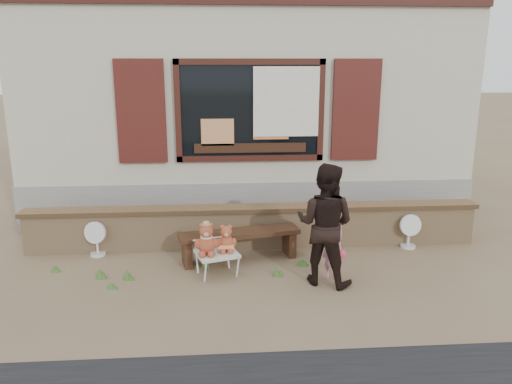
{
  "coord_description": "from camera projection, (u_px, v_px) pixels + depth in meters",
  "views": [
    {
      "loc": [
        -0.52,
        -6.44,
        2.85
      ],
      "look_at": [
        0.0,
        0.6,
        1.0
      ],
      "focal_mm": 35.0,
      "sensor_mm": 36.0,
      "label": 1
    }
  ],
  "objects": [
    {
      "name": "folding_chair",
      "position": [
        217.0,
        254.0,
        6.81
      ],
      "size": [
        0.66,
        0.62,
        0.33
      ],
      "rotation": [
        0.0,
        0.0,
        0.31
      ],
      "color": "beige",
      "rests_on": "ground"
    },
    {
      "name": "child",
      "position": [
        333.0,
        242.0,
        6.69
      ],
      "size": [
        0.44,
        0.38,
        1.01
      ],
      "primitive_type": "imported",
      "rotation": [
        0.0,
        0.0,
        3.6
      ],
      "color": "pink",
      "rests_on": "ground"
    },
    {
      "name": "brick_wall",
      "position": [
        254.0,
        226.0,
        7.85
      ],
      "size": [
        7.1,
        0.36,
        0.67
      ],
      "color": "tan",
      "rests_on": "ground"
    },
    {
      "name": "fan_left",
      "position": [
        97.0,
        238.0,
        7.51
      ],
      "size": [
        0.35,
        0.23,
        0.54
      ],
      "rotation": [
        0.0,
        0.0,
        -0.25
      ],
      "color": "silver",
      "rests_on": "ground"
    },
    {
      "name": "bench",
      "position": [
        239.0,
        239.0,
        7.31
      ],
      "size": [
        1.81,
        0.72,
        0.45
      ],
      "rotation": [
        0.0,
        0.0,
        0.2
      ],
      "color": "#321E11",
      "rests_on": "ground"
    },
    {
      "name": "ground",
      "position": [
        259.0,
        272.0,
        6.97
      ],
      "size": [
        80.0,
        80.0,
        0.0
      ],
      "primitive_type": "plane",
      "color": "brown",
      "rests_on": "ground"
    },
    {
      "name": "fan_right",
      "position": [
        409.0,
        231.0,
        7.83
      ],
      "size": [
        0.35,
        0.23,
        0.55
      ],
      "rotation": [
        0.0,
        0.0,
        0.09
      ],
      "color": "silver",
      "rests_on": "ground"
    },
    {
      "name": "grass_tufts",
      "position": [
        176.0,
        270.0,
        6.88
      ],
      "size": [
        3.65,
        0.77,
        0.14
      ],
      "color": "#395C25",
      "rests_on": "ground"
    },
    {
      "name": "shopfront",
      "position": [
        243.0,
        102.0,
        10.8
      ],
      "size": [
        8.04,
        5.13,
        4.0
      ],
      "color": "#A29C83",
      "rests_on": "ground"
    },
    {
      "name": "teddy_bear_right",
      "position": [
        226.0,
        238.0,
        6.8
      ],
      "size": [
        0.34,
        0.32,
        0.38
      ],
      "primitive_type": null,
      "rotation": [
        0.0,
        0.0,
        0.31
      ],
      "color": "brown",
      "rests_on": "folding_chair"
    },
    {
      "name": "teddy_bear_left",
      "position": [
        206.0,
        238.0,
        6.69
      ],
      "size": [
        0.4,
        0.37,
        0.45
      ],
      "primitive_type": null,
      "rotation": [
        0.0,
        0.0,
        0.31
      ],
      "color": "brown",
      "rests_on": "folding_chair"
    },
    {
      "name": "adult",
      "position": [
        325.0,
        224.0,
        6.46
      ],
      "size": [
        0.98,
        0.92,
        1.61
      ],
      "primitive_type": "imported",
      "rotation": [
        0.0,
        0.0,
        2.63
      ],
      "color": "black",
      "rests_on": "ground"
    }
  ]
}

